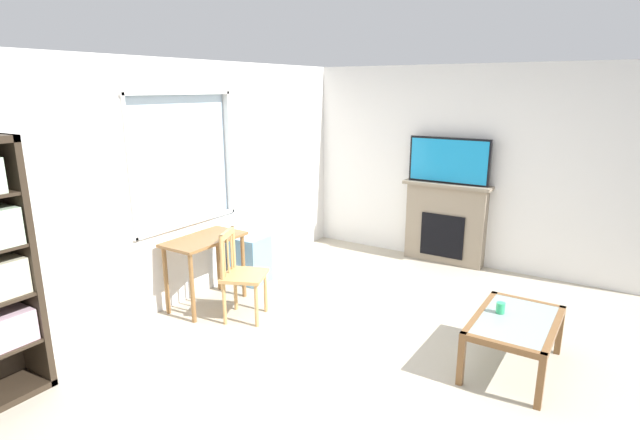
{
  "coord_description": "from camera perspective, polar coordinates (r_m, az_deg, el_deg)",
  "views": [
    {
      "loc": [
        -3.48,
        -1.77,
        2.24
      ],
      "look_at": [
        0.04,
        0.49,
        1.13
      ],
      "focal_mm": 28.07,
      "sensor_mm": 36.0,
      "label": 1
    }
  ],
  "objects": [
    {
      "name": "coffee_table",
      "position": [
        4.41,
        21.36,
        -11.22
      ],
      "size": [
        0.97,
        0.62,
        0.44
      ],
      "color": "#8C9E99",
      "rests_on": "ground"
    },
    {
      "name": "sippy_cup",
      "position": [
        4.43,
        19.89,
        -9.4
      ],
      "size": [
        0.07,
        0.07,
        0.09
      ],
      "primitive_type": "cylinder",
      "color": "#33B770",
      "rests_on": "coffee_table"
    },
    {
      "name": "plastic_drawer_unit",
      "position": [
        5.97,
        -7.99,
        -4.44
      ],
      "size": [
        0.35,
        0.4,
        0.55
      ],
      "primitive_type": "cube",
      "color": "#72ADDB",
      "rests_on": "ground"
    },
    {
      "name": "ground",
      "position": [
        4.51,
        5.12,
        -15.11
      ],
      "size": [
        6.55,
        5.48,
        0.02
      ],
      "primitive_type": "cube",
      "color": "#B2A893"
    },
    {
      "name": "wall_back_with_window",
      "position": [
        5.4,
        -16.18,
        3.52
      ],
      "size": [
        5.55,
        0.15,
        2.52
      ],
      "color": "silver",
      "rests_on": "ground"
    },
    {
      "name": "wooden_chair",
      "position": [
        5.0,
        -9.0,
        -6.1
      ],
      "size": [
        0.55,
        0.54,
        0.9
      ],
      "color": "tan",
      "rests_on": "ground"
    },
    {
      "name": "tv",
      "position": [
        6.53,
        14.47,
        6.57
      ],
      "size": [
        0.06,
        1.03,
        0.58
      ],
      "color": "black",
      "rests_on": "fireplace"
    },
    {
      "name": "desk_under_window",
      "position": [
        5.32,
        -13.0,
        -3.36
      ],
      "size": [
        0.84,
        0.47,
        0.74
      ],
      "color": "brown",
      "rests_on": "ground"
    },
    {
      "name": "fireplace",
      "position": [
        6.7,
        14.07,
        -0.32
      ],
      "size": [
        0.26,
        1.13,
        1.06
      ],
      "color": "gray",
      "rests_on": "ground"
    },
    {
      "name": "wall_right",
      "position": [
        6.63,
        16.89,
        5.75
      ],
      "size": [
        0.12,
        4.68,
        2.52
      ],
      "primitive_type": "cube",
      "color": "silver",
      "rests_on": "ground"
    }
  ]
}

